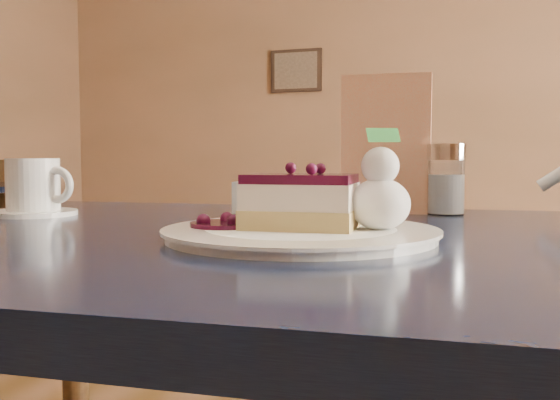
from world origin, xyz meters
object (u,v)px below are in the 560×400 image
(main_table, at_px, (310,300))
(coffee_set, at_px, (35,190))
(dessert_plate, at_px, (300,234))
(cheesecake_slice, at_px, (300,202))

(main_table, relative_size, coffee_set, 9.12)
(main_table, height_order, coffee_set, coffee_set)
(dessert_plate, height_order, cheesecake_slice, cheesecake_slice)
(dessert_plate, height_order, coffee_set, coffee_set)
(dessert_plate, relative_size, coffee_set, 2.12)
(cheesecake_slice, xyz_separation_m, coffee_set, (-0.49, 0.13, -0.00))
(main_table, xyz_separation_m, cheesecake_slice, (0.00, -0.05, 0.13))
(main_table, bearing_deg, coffee_set, 165.68)
(cheesecake_slice, height_order, coffee_set, coffee_set)
(cheesecake_slice, relative_size, coffee_set, 0.91)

